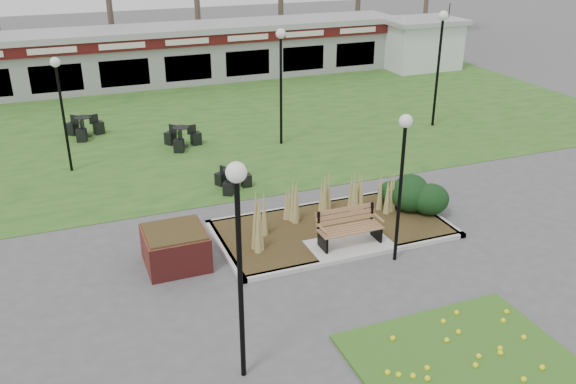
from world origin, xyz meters
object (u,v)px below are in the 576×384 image
object	(u,v)px
bistro_set_a	(232,182)
patio_umbrella	(446,39)
park_bench	(349,226)
lamp_post_far_right	(441,44)
lamp_post_near_right	(403,157)
lamp_post_near_left	(238,227)
lamp_post_mid_right	(281,62)
brick_planter	(175,247)
food_pavilion	(182,53)
lamp_post_mid_left	(59,90)
service_hut	(420,43)
bistro_set_b	(84,130)
bistro_set_c	(182,140)
car_black	(22,53)

from	to	relation	value
bistro_set_a	patio_umbrella	world-z (taller)	patio_umbrella
park_bench	lamp_post_far_right	size ratio (longest dim) A/B	0.36
bistro_set_a	lamp_post_near_right	bearing A→B (deg)	-66.22
bistro_set_a	lamp_post_near_left	bearing A→B (deg)	-105.27
lamp_post_near_left	patio_umbrella	distance (m)	28.97
lamp_post_mid_right	patio_umbrella	xyz separation A→B (m)	(14.01, 9.52, -1.60)
brick_planter	bistro_set_a	bearing A→B (deg)	56.56
food_pavilion	bistro_set_a	size ratio (longest dim) A/B	19.70
brick_planter	lamp_post_near_right	distance (m)	5.96
lamp_post_mid_left	lamp_post_far_right	xyz separation A→B (m)	(14.44, -0.22, 0.57)
service_hut	lamp_post_far_right	world-z (taller)	lamp_post_far_right
park_bench	lamp_post_near_left	distance (m)	6.10
park_bench	lamp_post_mid_right	xyz separation A→B (m)	(1.26, 8.23, 2.59)
lamp_post_far_right	bistro_set_b	size ratio (longest dim) A/B	3.19
food_pavilion	bistro_set_c	distance (m)	10.79
lamp_post_far_right	bistro_set_c	xyz separation A→B (m)	(-10.37, 1.22, -3.14)
lamp_post_near_right	bistro_set_b	distance (m)	14.69
bistro_set_a	bistro_set_c	xyz separation A→B (m)	(-0.62, 4.51, 0.04)
lamp_post_near_left	bistro_set_a	xyz separation A→B (m)	(2.32, 8.50, -2.90)
brick_planter	lamp_post_far_right	xyz separation A→B (m)	(12.39, 7.28, 2.94)
park_bench	patio_umbrella	distance (m)	23.44
lamp_post_near_left	lamp_post_mid_right	size ratio (longest dim) A/B	0.99
lamp_post_mid_left	lamp_post_far_right	distance (m)	14.45
bistro_set_b	car_black	distance (m)	15.06
brick_planter	lamp_post_mid_right	distance (m)	9.76
bistro_set_a	car_black	distance (m)	22.87
lamp_post_near_right	bistro_set_a	size ratio (longest dim) A/B	3.06
lamp_post_mid_left	car_black	xyz separation A→B (m)	(-1.56, 18.50, -2.08)
service_hut	lamp_post_near_left	size ratio (longest dim) A/B	1.02
lamp_post_near_right	lamp_post_far_right	size ratio (longest dim) A/B	0.82
lamp_post_near_left	lamp_post_mid_left	size ratio (longest dim) A/B	1.10
brick_planter	patio_umbrella	distance (m)	26.03
service_hut	lamp_post_mid_right	world-z (taller)	lamp_post_mid_right
park_bench	food_pavilion	world-z (taller)	food_pavilion
lamp_post_near_left	lamp_post_mid_right	bearing A→B (deg)	65.98
lamp_post_far_right	food_pavilion	bearing A→B (deg)	124.39
brick_planter	food_pavilion	distance (m)	19.49
park_bench	service_hut	bearing A→B (deg)	52.75
food_pavilion	patio_umbrella	distance (m)	15.40
lamp_post_mid_right	patio_umbrella	size ratio (longest dim) A/B	1.76
bistro_set_b	bistro_set_c	xyz separation A→B (m)	(3.34, -2.62, -0.01)
food_pavilion	lamp_post_near_left	xyz separation A→B (m)	(-4.08, -23.46, 1.67)
brick_planter	lamp_post_near_left	xyz separation A→B (m)	(0.32, -4.50, 2.67)
lamp_post_mid_right	car_black	size ratio (longest dim) A/B	0.94
park_bench	lamp_post_mid_left	world-z (taller)	lamp_post_mid_left
lamp_post_near_left	bistro_set_c	world-z (taller)	lamp_post_near_left
park_bench	lamp_post_far_right	xyz separation A→B (m)	(7.99, 8.04, 2.83)
service_hut	bistro_set_b	distance (m)	20.13
bistro_set_b	food_pavilion	bearing A→B (deg)	53.90
service_hut	lamp_post_mid_right	size ratio (longest dim) A/B	1.01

